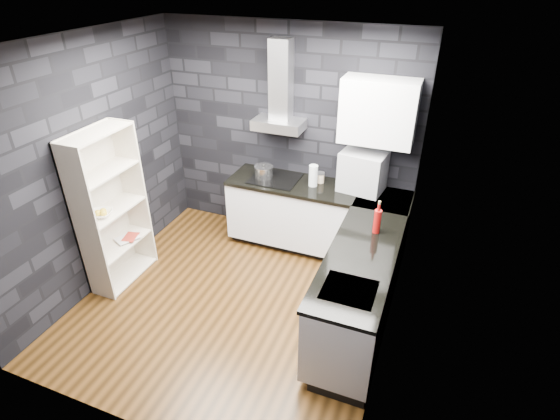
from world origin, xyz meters
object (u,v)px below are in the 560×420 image
Objects in this scene: utensil_crock at (339,185)px; appliance_garage at (363,172)px; fruit_bowl at (101,214)px; glass_vase at (313,176)px; storage_jar at (320,178)px; pot at (264,172)px; bookshelf at (111,210)px; red_bottle at (377,221)px.

appliance_garage is at bearing 25.22° from utensil_crock.
utensil_crock is 0.56× the size of fruit_bowl.
glass_vase is 2.29× the size of storage_jar.
pot is 1.82m from bookshelf.
storage_jar is at bearing 155.97° from utensil_crock.
glass_vase is 1.05× the size of red_bottle.
glass_vase is 0.58m from appliance_garage.
fruit_bowl is at bearing -97.34° from bookshelf.
storage_jar is at bearing -172.95° from appliance_garage.
bookshelf is at bearing -140.95° from appliance_garage.
appliance_garage is 2.21× the size of fruit_bowl.
bookshelf is at bearing 90.00° from fruit_bowl.
pot is 0.45× the size of appliance_garage.
utensil_crock is 0.31m from appliance_garage.
appliance_garage is (0.56, 0.11, 0.09)m from glass_vase.
fruit_bowl is (-2.76, -0.76, -0.09)m from red_bottle.
utensil_crock is at bearing 34.61° from fruit_bowl.
red_bottle is at bearing -45.77° from storage_jar.
red_bottle is at bearing -39.81° from glass_vase.
appliance_garage is 0.93m from red_bottle.
fruit_bowl is (-1.23, -1.49, -0.04)m from pot.
glass_vase reaches higher than red_bottle.
glass_vase is at bearing -161.20° from appliance_garage.
bookshelf reaches higher than appliance_garage.
pot is 0.96m from utensil_crock.
glass_vase is 2.31m from bookshelf.
glass_vase is 0.15× the size of bookshelf.
storage_jar is 2.42m from bookshelf.
red_bottle reaches higher than fruit_bowl.
storage_jar is at bearing 11.31° from pot.
glass_vase is at bearing 39.04° from fruit_bowl.
storage_jar is at bearing 134.23° from red_bottle.
glass_vase is 0.53× the size of appliance_garage.
glass_vase is at bearing 179.54° from utensil_crock.
bookshelf is at bearing -142.37° from storage_jar.
fruit_bowl is (-2.18, -1.51, -0.03)m from utensil_crock.
appliance_garage is (1.19, 0.13, 0.15)m from pot.
appliance_garage is 0.28× the size of bookshelf.
fruit_bowl is (0.00, -0.15, 0.04)m from bookshelf.
bookshelf is (-1.23, -1.34, -0.08)m from pot.
storage_jar is (0.06, 0.12, -0.07)m from glass_vase.
glass_vase reaches higher than fruit_bowl.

